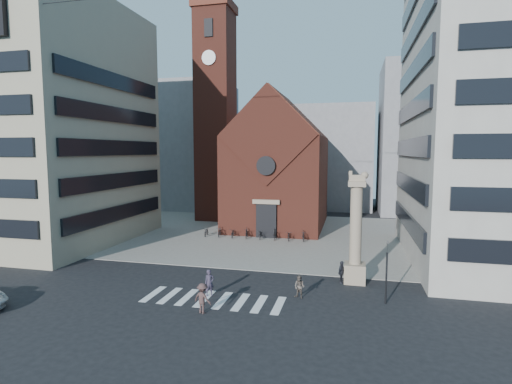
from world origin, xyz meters
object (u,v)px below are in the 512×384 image
pedestrian_1 (299,287)px  lion_column (356,239)px  pedestrian_0 (209,283)px  scooter_0 (206,232)px  traffic_light (387,270)px  pedestrian_2 (341,272)px

pedestrian_1 → lion_column: bearing=72.1°
pedestrian_0 → scooter_0: 19.90m
lion_column → traffic_light: bearing=-63.5°
traffic_light → pedestrian_0: (-11.97, -1.35, -1.36)m
pedestrian_2 → scooter_0: bearing=71.3°
pedestrian_2 → pedestrian_0: bearing=140.2°
pedestrian_2 → traffic_light: bearing=-118.7°
pedestrian_2 → scooter_0: 21.15m
traffic_light → scooter_0: 25.82m
traffic_light → pedestrian_0: traffic_light is taller
pedestrian_0 → traffic_light: bearing=-33.9°
traffic_light → pedestrian_2: bearing=129.9°
pedestrian_2 → scooter_0: size_ratio=0.88×
lion_column → pedestrian_0: size_ratio=4.65×
pedestrian_0 → scooter_0: pedestrian_0 is taller
lion_column → pedestrian_1: size_ratio=5.37×
pedestrian_1 → traffic_light: bearing=26.3°
lion_column → scooter_0: bearing=142.5°
scooter_0 → traffic_light: bearing=-52.1°
pedestrian_0 → pedestrian_2: pedestrian_0 is taller
pedestrian_2 → pedestrian_1: bearing=166.6°
traffic_light → pedestrian_1: 5.93m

